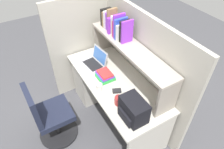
{
  "coord_description": "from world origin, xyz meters",
  "views": [
    {
      "loc": [
        1.6,
        -0.99,
        2.52
      ],
      "look_at": [
        0.0,
        -0.05,
        0.85
      ],
      "focal_mm": 32.59,
      "sensor_mm": 36.0,
      "label": 1
    }
  ],
  "objects_px": {
    "laptop": "(96,61)",
    "office_chair": "(50,118)",
    "computer_mouse": "(117,91)",
    "paper_cup": "(99,88)",
    "backpack": "(133,110)",
    "snack_canister": "(119,101)"
  },
  "relations": [
    {
      "from": "laptop",
      "to": "backpack",
      "type": "distance_m",
      "value": 1.01
    },
    {
      "from": "backpack",
      "to": "computer_mouse",
      "type": "distance_m",
      "value": 0.42
    },
    {
      "from": "computer_mouse",
      "to": "snack_canister",
      "type": "height_order",
      "value": "snack_canister"
    },
    {
      "from": "paper_cup",
      "to": "backpack",
      "type": "bearing_deg",
      "value": 13.43
    },
    {
      "from": "computer_mouse",
      "to": "laptop",
      "type": "bearing_deg",
      "value": -158.61
    },
    {
      "from": "computer_mouse",
      "to": "snack_canister",
      "type": "relative_size",
      "value": 1.03
    },
    {
      "from": "paper_cup",
      "to": "laptop",
      "type": "bearing_deg",
      "value": 157.9
    },
    {
      "from": "backpack",
      "to": "office_chair",
      "type": "bearing_deg",
      "value": -133.43
    },
    {
      "from": "computer_mouse",
      "to": "office_chair",
      "type": "xyz_separation_m",
      "value": [
        -0.31,
        -0.8,
        -0.35
      ]
    },
    {
      "from": "laptop",
      "to": "backpack",
      "type": "bearing_deg",
      "value": -4.02
    },
    {
      "from": "laptop",
      "to": "computer_mouse",
      "type": "distance_m",
      "value": 0.6
    },
    {
      "from": "laptop",
      "to": "office_chair",
      "type": "distance_m",
      "value": 0.95
    },
    {
      "from": "paper_cup",
      "to": "computer_mouse",
      "type": "bearing_deg",
      "value": 54.94
    },
    {
      "from": "laptop",
      "to": "snack_canister",
      "type": "bearing_deg",
      "value": -7.39
    },
    {
      "from": "backpack",
      "to": "paper_cup",
      "type": "relative_size",
      "value": 2.75
    },
    {
      "from": "paper_cup",
      "to": "office_chair",
      "type": "bearing_deg",
      "value": -106.71
    },
    {
      "from": "laptop",
      "to": "computer_mouse",
      "type": "xyz_separation_m",
      "value": [
        0.6,
        -0.02,
        -0.03
      ]
    },
    {
      "from": "computer_mouse",
      "to": "paper_cup",
      "type": "height_order",
      "value": "paper_cup"
    },
    {
      "from": "laptop",
      "to": "computer_mouse",
      "type": "bearing_deg",
      "value": -2.23
    },
    {
      "from": "laptop",
      "to": "paper_cup",
      "type": "relative_size",
      "value": 3.08
    },
    {
      "from": "paper_cup",
      "to": "snack_canister",
      "type": "relative_size",
      "value": 1.08
    },
    {
      "from": "backpack",
      "to": "computer_mouse",
      "type": "relative_size",
      "value": 2.88
    }
  ]
}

